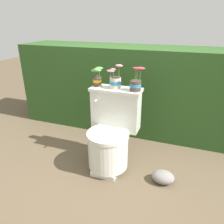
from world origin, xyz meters
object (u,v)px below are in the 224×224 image
Objects in this scene: toilet at (111,134)px; potted_plant_midleft at (115,81)px; potted_plant_left at (97,78)px; potted_plant_middle at (136,83)px; garden_stone at (163,177)px.

toilet is 3.46× the size of potted_plant_midleft.
toilet is 0.53m from potted_plant_midleft.
toilet is at bearing -37.32° from potted_plant_left.
potted_plant_left is at bearing 175.34° from potted_plant_middle.
potted_plant_middle is at bearing -4.02° from potted_plant_midleft.
potted_plant_middle is 0.92m from garden_stone.
potted_plant_left is at bearing 142.68° from toilet.
toilet is 0.57m from potted_plant_middle.
potted_plant_middle reaches higher than potted_plant_left.
potted_plant_middle is (0.41, -0.03, -0.01)m from potted_plant_left.
potted_plant_midleft is at bearing 157.14° from garden_stone.
potted_plant_midleft reaches higher than toilet.
potted_plant_middle is at bearing 31.78° from toilet.
toilet is 4.16× the size of potted_plant_left.
toilet is 3.46× the size of potted_plant_middle.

